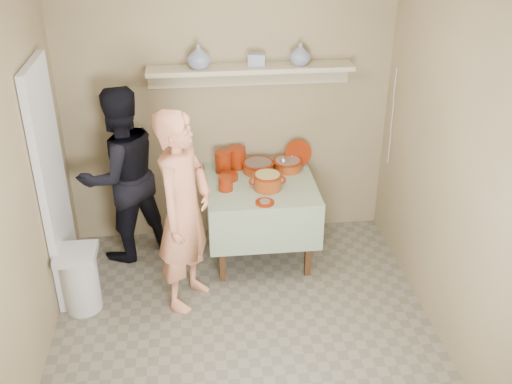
{
  "coord_description": "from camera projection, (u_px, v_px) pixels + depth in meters",
  "views": [
    {
      "loc": [
        -0.32,
        -3.43,
        3.21
      ],
      "look_at": [
        0.15,
        0.75,
        0.95
      ],
      "focal_mm": 42.0,
      "sensor_mm": 36.0,
      "label": 1
    }
  ],
  "objects": [
    {
      "name": "electrical_cord",
      "position": [
        392.0,
        117.0,
        5.4
      ],
      "size": [
        0.01,
        0.05,
        0.9
      ],
      "color": "silver",
      "rests_on": "wall_shelf"
    },
    {
      "name": "person_cook",
      "position": [
        184.0,
        212.0,
        4.7
      ],
      "size": [
        0.65,
        0.74,
        1.7
      ],
      "primitive_type": "imported",
      "rotation": [
        0.0,
        0.0,
        1.08
      ],
      "color": "#E08A61",
      "rests_on": "ground"
    },
    {
      "name": "trash_bin",
      "position": [
        80.0,
        279.0,
        4.86
      ],
      "size": [
        0.32,
        0.32,
        0.56
      ],
      "color": "silver",
      "rests_on": "ground"
    },
    {
      "name": "plate_stack_a",
      "position": [
        223.0,
        162.0,
        5.47
      ],
      "size": [
        0.15,
        0.15,
        0.2
      ],
      "primitive_type": "cylinder",
      "color": "maroon",
      "rests_on": "serving_table"
    },
    {
      "name": "front_plate",
      "position": [
        265.0,
        202.0,
        4.99
      ],
      "size": [
        0.16,
        0.16,
        0.03
      ],
      "color": "maroon",
      "rests_on": "serving_table"
    },
    {
      "name": "propped_lid",
      "position": [
        298.0,
        153.0,
        5.6
      ],
      "size": [
        0.26,
        0.11,
        0.24
      ],
      "primitive_type": "cylinder",
      "rotation": [
        1.24,
        0.0,
        0.03
      ],
      "color": "maroon",
      "rests_on": "serving_table"
    },
    {
      "name": "cazuela_meat_a",
      "position": [
        258.0,
        166.0,
        5.5
      ],
      "size": [
        0.3,
        0.3,
        0.1
      ],
      "color": "maroon",
      "rests_on": "serving_table"
    },
    {
      "name": "plate_stack_b",
      "position": [
        237.0,
        158.0,
        5.56
      ],
      "size": [
        0.17,
        0.17,
        0.2
      ],
      "primitive_type": "cylinder",
      "color": "maroon",
      "rests_on": "serving_table"
    },
    {
      "name": "bowl_stack",
      "position": [
        226.0,
        183.0,
        5.18
      ],
      "size": [
        0.13,
        0.13,
        0.13
      ],
      "primitive_type": "cylinder",
      "color": "maroon",
      "rests_on": "serving_table"
    },
    {
      "name": "serving_table",
      "position": [
        260.0,
        194.0,
        5.39
      ],
      "size": [
        0.97,
        0.97,
        0.76
      ],
      "color": "#4C2D16",
      "rests_on": "ground"
    },
    {
      "name": "ceramic_box",
      "position": [
        257.0,
        60.0,
        5.16
      ],
      "size": [
        0.16,
        0.13,
        0.11
      ],
      "primitive_type": "cube",
      "rotation": [
        0.0,
        0.0,
        -0.16
      ],
      "color": "navy",
      "rests_on": "wall_shelf"
    },
    {
      "name": "cazuela_rice",
      "position": [
        267.0,
        180.0,
        5.18
      ],
      "size": [
        0.33,
        0.25,
        0.14
      ],
      "color": "maroon",
      "rests_on": "serving_table"
    },
    {
      "name": "cazuela_meat_b",
      "position": [
        288.0,
        164.0,
        5.53
      ],
      "size": [
        0.28,
        0.28,
        0.1
      ],
      "color": "maroon",
      "rests_on": "serving_table"
    },
    {
      "name": "tile_panel",
      "position": [
        53.0,
        185.0,
        4.77
      ],
      "size": [
        0.06,
        0.7,
        2.0
      ],
      "primitive_type": "cube",
      "color": "silver",
      "rests_on": "ground"
    },
    {
      "name": "ground",
      "position": [
        247.0,
        349.0,
        4.55
      ],
      "size": [
        3.5,
        3.5,
        0.0
      ],
      "primitive_type": "plane",
      "color": "#746E5B",
      "rests_on": "ground"
    },
    {
      "name": "empty_bowl",
      "position": [
        229.0,
        177.0,
        5.38
      ],
      "size": [
        0.17,
        0.17,
        0.05
      ],
      "primitive_type": "cylinder",
      "color": "maroon",
      "rests_on": "serving_table"
    },
    {
      "name": "wall_shelf",
      "position": [
        250.0,
        70.0,
        5.23
      ],
      "size": [
        1.8,
        0.25,
        0.21
      ],
      "color": "#BFB38E",
      "rests_on": "room_shell"
    },
    {
      "name": "person_helper",
      "position": [
        121.0,
        175.0,
        5.33
      ],
      "size": [
        1.0,
        0.94,
        1.64
      ],
      "primitive_type": "imported",
      "rotation": [
        0.0,
        0.0,
        -2.59
      ],
      "color": "black",
      "rests_on": "ground"
    },
    {
      "name": "ladle",
      "position": [
        284.0,
        161.0,
        5.47
      ],
      "size": [
        0.08,
        0.26,
        0.19
      ],
      "color": "silver",
      "rests_on": "cazuela_meat_b"
    },
    {
      "name": "vase_right",
      "position": [
        300.0,
        54.0,
        5.17
      ],
      "size": [
        0.24,
        0.24,
        0.19
      ],
      "primitive_type": "imported",
      "rotation": [
        0.0,
        0.0,
        0.35
      ],
      "color": "navy",
      "rests_on": "wall_shelf"
    },
    {
      "name": "vase_left",
      "position": [
        199.0,
        56.0,
        5.07
      ],
      "size": [
        0.23,
        0.23,
        0.21
      ],
      "primitive_type": "imported",
      "rotation": [
        0.0,
        0.0,
        0.13
      ],
      "color": "navy",
      "rests_on": "wall_shelf"
    },
    {
      "name": "room_shell",
      "position": [
        246.0,
        157.0,
        3.79
      ],
      "size": [
        3.04,
        3.54,
        2.62
      ],
      "color": "#99865E",
      "rests_on": "ground"
    }
  ]
}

